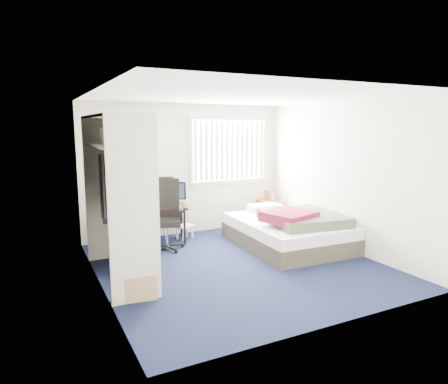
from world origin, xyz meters
name	(u,v)px	position (x,y,z in m)	size (l,w,h in m)	color
ground	(238,265)	(0.00, 0.00, 0.00)	(4.20, 4.20, 0.00)	black
room_shell	(238,166)	(0.00, 0.00, 1.51)	(4.20, 4.20, 4.20)	silver
window_assembly	(229,150)	(0.90, 2.04, 1.60)	(1.72, 0.09, 1.32)	white
closet	(119,181)	(-1.67, 0.27, 1.35)	(0.64, 1.84, 2.22)	beige
desk	(148,204)	(-0.88, 1.75, 0.72)	(1.48, 0.95, 1.13)	black
office_chair	(166,221)	(-0.70, 1.30, 0.47)	(0.72, 0.72, 1.22)	black
footstool	(185,228)	(-0.21, 1.69, 0.20)	(0.39, 0.36, 0.26)	white
nightstand	(269,203)	(1.75, 1.85, 0.48)	(0.47, 0.82, 0.72)	brown
bed	(289,230)	(1.26, 0.46, 0.29)	(1.67, 2.17, 0.69)	#3C372B
pine_box	(139,285)	(-1.65, -0.49, 0.15)	(0.41, 0.31, 0.31)	tan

